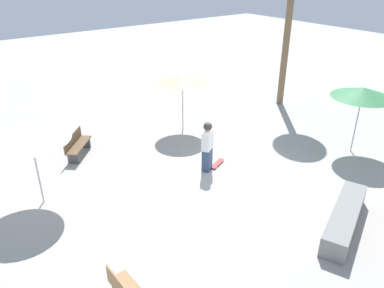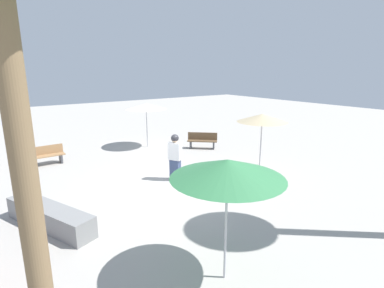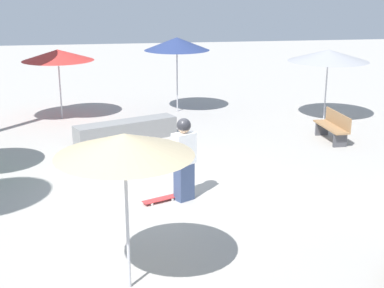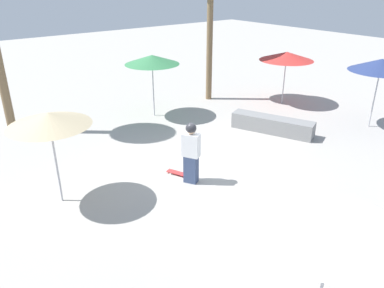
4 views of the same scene
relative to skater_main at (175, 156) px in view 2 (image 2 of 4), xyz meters
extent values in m
plane|color=#ADA8A0|center=(-0.83, -0.58, -0.98)|extent=(60.00, 60.00, 0.00)
cube|color=#38476B|center=(0.00, 0.00, -0.57)|extent=(0.42, 0.46, 0.82)
cube|color=white|center=(0.00, 0.00, 0.18)|extent=(0.47, 0.55, 0.68)
sphere|color=tan|center=(0.00, 0.00, 0.65)|extent=(0.27, 0.27, 0.27)
sphere|color=#2D2D33|center=(0.00, 0.00, 0.68)|extent=(0.30, 0.30, 0.30)
cube|color=red|center=(0.05, -0.52, -0.91)|extent=(0.50, 0.81, 0.02)
cylinder|color=silver|center=(0.22, -0.72, -0.95)|extent=(0.05, 0.06, 0.05)
cylinder|color=silver|center=(0.07, -0.78, -0.95)|extent=(0.05, 0.06, 0.05)
cylinder|color=silver|center=(0.03, -0.26, -0.95)|extent=(0.05, 0.06, 0.05)
cylinder|color=silver|center=(-0.13, -0.33, -0.95)|extent=(0.05, 0.06, 0.05)
cube|color=gray|center=(-4.70, -1.05, -0.68)|extent=(1.76, 3.09, 0.59)
cube|color=#47474C|center=(-3.11, 4.93, -0.78)|extent=(0.09, 0.40, 0.40)
cube|color=#47474C|center=(-4.35, 4.89, -0.78)|extent=(0.09, 0.40, 0.40)
cube|color=#9E754C|center=(-3.73, 4.91, -0.55)|extent=(1.61, 0.49, 0.05)
cube|color=#9E754C|center=(-3.74, 5.11, -0.33)|extent=(1.60, 0.09, 0.40)
cube|color=#47474C|center=(4.19, 2.74, -0.78)|extent=(0.33, 0.35, 0.40)
cube|color=#47474C|center=(3.27, 3.57, -0.78)|extent=(0.33, 0.35, 0.40)
cube|color=brown|center=(3.73, 3.16, -0.55)|extent=(1.48, 1.40, 0.05)
cube|color=brown|center=(3.86, 3.30, -0.33)|extent=(1.21, 1.10, 0.40)
cylinder|color=#B7B7BC|center=(3.30, -1.32, 0.20)|extent=(0.05, 0.05, 2.35)
cone|color=#C6B289|center=(3.30, -1.32, 1.32)|extent=(2.02, 2.02, 0.33)
cylinder|color=#B7B7BC|center=(1.48, 5.21, 0.17)|extent=(0.05, 0.05, 2.30)
cone|color=white|center=(1.48, 5.21, 1.28)|extent=(2.22, 2.22, 0.31)
cylinder|color=#B7B7BC|center=(-2.21, -5.36, 0.23)|extent=(0.05, 0.05, 2.42)
cone|color=#387F4C|center=(-2.21, -5.36, 1.39)|extent=(2.21, 2.21, 0.37)
cylinder|color=brown|center=(-5.55, -5.73, 1.78)|extent=(0.27, 0.27, 5.52)
camera|label=1|loc=(-8.80, 7.25, 5.71)|focal=35.00mm
camera|label=2|loc=(-5.86, -9.31, 3.20)|focal=28.00mm
camera|label=3|loc=(10.60, -1.51, 3.53)|focal=50.00mm
camera|label=4|loc=(5.79, 7.41, 4.48)|focal=35.00mm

